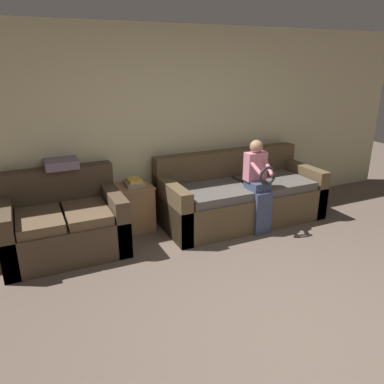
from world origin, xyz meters
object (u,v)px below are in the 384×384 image
object	(u,v)px
couch_main	(239,197)
book_stack	(134,182)
side_shelf	(135,207)
couch_side	(64,225)
throw_pillow	(61,163)
child_left_seated	(259,182)

from	to	relation	value
couch_main	book_stack	world-z (taller)	couch_main
couch_main	side_shelf	size ratio (longest dim) A/B	3.68
couch_side	book_stack	distance (m)	1.00
couch_main	throw_pillow	bearing A→B (deg)	170.18
side_shelf	throw_pillow	size ratio (longest dim) A/B	1.61
child_left_seated	side_shelf	xyz separation A→B (m)	(-1.43, 0.71, -0.35)
side_shelf	throw_pillow	bearing A→B (deg)	172.89
child_left_seated	side_shelf	bearing A→B (deg)	153.70
side_shelf	child_left_seated	bearing A→B (deg)	-26.30
couch_side	book_stack	bearing A→B (deg)	13.72
child_left_seated	throw_pillow	world-z (taller)	child_left_seated
couch_side	throw_pillow	distance (m)	0.73
child_left_seated	couch_main	bearing A→B (deg)	91.33
couch_side	side_shelf	distance (m)	0.94
couch_main	throw_pillow	size ratio (longest dim) A/B	5.91
couch_side	throw_pillow	size ratio (longest dim) A/B	3.54
couch_main	throw_pillow	distance (m)	2.37
child_left_seated	book_stack	world-z (taller)	child_left_seated
child_left_seated	book_stack	size ratio (longest dim) A/B	4.54
couch_main	side_shelf	xyz separation A→B (m)	(-1.42, 0.29, -0.02)
book_stack	side_shelf	bearing A→B (deg)	-171.97
couch_side	book_stack	size ratio (longest dim) A/B	5.09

